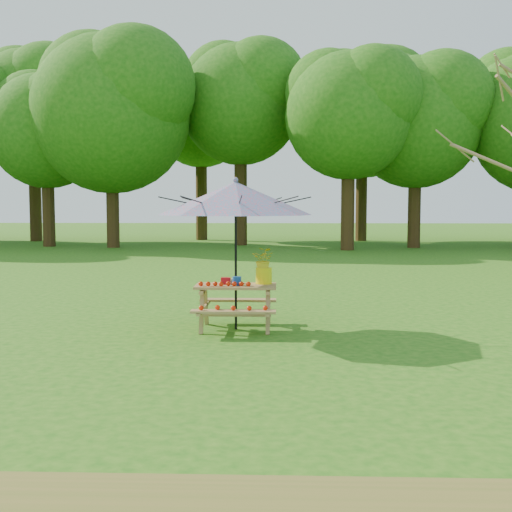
{
  "coord_description": "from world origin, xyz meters",
  "views": [
    {
      "loc": [
        -0.11,
        -6.45,
        1.85
      ],
      "look_at": [
        -0.43,
        2.98,
        1.1
      ],
      "focal_mm": 45.0,
      "sensor_mm": 36.0,
      "label": 1
    }
  ],
  "objects": [
    {
      "name": "treeline",
      "position": [
        0.0,
        22.0,
        8.0
      ],
      "size": [
        60.0,
        12.0,
        16.0
      ],
      "primitive_type": null,
      "color": "#195D0F",
      "rests_on": "ground"
    },
    {
      "name": "flower_bucket",
      "position": [
        -0.32,
        3.13,
        0.96
      ],
      "size": [
        0.4,
        0.37,
        0.55
      ],
      "color": "#FFEE0D",
      "rests_on": "picnic_table"
    },
    {
      "name": "patio_umbrella",
      "position": [
        -0.73,
        2.98,
        1.95
      ],
      "size": [
        2.57,
        2.57,
        2.26
      ],
      "color": "black",
      "rests_on": "ground"
    },
    {
      "name": "picnic_table",
      "position": [
        -0.74,
        2.98,
        0.33
      ],
      "size": [
        1.2,
        1.32,
        0.67
      ],
      "color": "#A98B4C",
      "rests_on": "ground"
    },
    {
      "name": "tomatoes_row",
      "position": [
        -0.88,
        2.8,
        0.71
      ],
      "size": [
        0.77,
        0.13,
        0.07
      ],
      "primitive_type": null,
      "color": "red",
      "rests_on": "picnic_table"
    },
    {
      "name": "produce_bins",
      "position": [
        -0.78,
        3.02,
        0.72
      ],
      "size": [
        0.31,
        0.38,
        0.13
      ],
      "color": "#B00E17",
      "rests_on": "picnic_table"
    },
    {
      "name": "ground",
      "position": [
        0.0,
        0.0,
        0.0
      ],
      "size": [
        120.0,
        120.0,
        0.0
      ],
      "primitive_type": "plane",
      "color": "#1F6012",
      "rests_on": "ground"
    }
  ]
}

